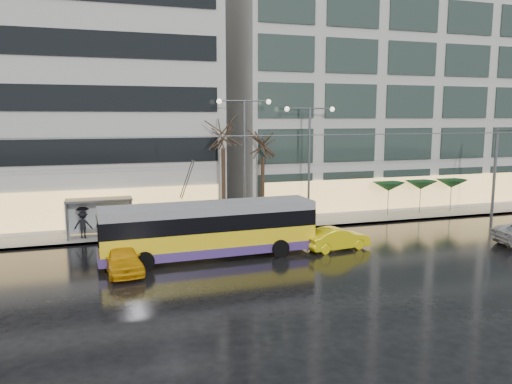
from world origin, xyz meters
name	(u,v)px	position (x,y,z in m)	size (l,w,h in m)	color
ground	(267,274)	(0.00, 0.00, 0.00)	(140.00, 140.00, 0.00)	black
sidewalk	(233,218)	(2.00, 14.00, 0.07)	(80.00, 10.00, 0.15)	gray
kerb	(252,232)	(2.00, 9.05, 0.07)	(80.00, 0.10, 0.15)	slate
building_right	(392,67)	(19.00, 19.00, 12.65)	(32.00, 14.00, 25.00)	#B9B6B0
trolleybus	(210,231)	(-2.11, 3.92, 1.53)	(12.24, 4.87, 5.64)	yellow
catenary	(242,174)	(1.00, 7.94, 4.25)	(42.24, 5.12, 7.00)	#595B60
bus_shelter	(93,209)	(-8.38, 10.69, 1.96)	(4.20, 1.60, 2.51)	#595B60
street_lamp_near	(244,145)	(2.00, 10.80, 5.99)	(3.96, 0.36, 9.03)	#595B60
street_lamp_far	(309,147)	(7.00, 10.80, 5.71)	(3.96, 0.36, 8.53)	#595B60
tree_a	(223,129)	(0.50, 11.00, 7.09)	(3.20, 3.20, 8.40)	black
tree_b	(263,138)	(3.50, 11.20, 6.40)	(3.20, 3.20, 7.70)	black
parasol_a	(389,187)	(14.00, 11.00, 2.45)	(2.50, 2.50, 2.65)	#595B60
parasol_b	(421,185)	(17.00, 11.00, 2.45)	(2.50, 2.50, 2.65)	#595B60
parasol_c	(451,184)	(20.00, 11.00, 2.45)	(2.50, 2.50, 2.65)	#595B60
taxi_a	(122,258)	(-7.01, 2.66, 0.73)	(1.73, 4.29, 1.46)	#EDA50C
taxi_b	(337,239)	(5.55, 3.25, 0.68)	(1.43, 4.10, 1.35)	yellow
pedestrian_a	(143,214)	(-5.23, 10.08, 1.58)	(1.27, 1.28, 2.19)	black
pedestrian_b	(157,221)	(-4.37, 10.03, 1.04)	(0.87, 0.68, 1.77)	black
pedestrian_c	(83,221)	(-9.05, 10.31, 1.27)	(1.25, 0.97, 2.11)	black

